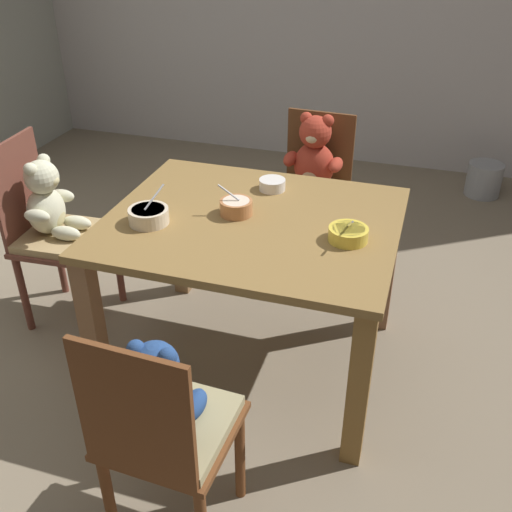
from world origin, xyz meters
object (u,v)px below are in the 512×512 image
Objects in this scene: dining_table at (252,245)px; porridge_bowl_terracotta_center at (236,207)px; teddy_chair_far_center at (313,172)px; porridge_bowl_white_far_center at (273,184)px; porridge_bowl_cream_near_left at (149,215)px; metal_pail at (484,179)px; teddy_chair_near_front at (163,416)px; teddy_chair_near_left at (52,218)px; porridge_bowl_yellow_near_right at (348,234)px.

porridge_bowl_terracotta_center reaches higher than dining_table.
porridge_bowl_terracotta_center is (-0.07, 0.02, 0.15)m from dining_table.
teddy_chair_far_center is 0.63m from porridge_bowl_white_far_center.
metal_pail is at bearing 58.70° from porridge_bowl_cream_near_left.
porridge_bowl_white_far_center is at bearing -118.74° from metal_pail.
porridge_bowl_cream_near_left is (-0.39, 0.74, 0.23)m from teddy_chair_near_front.
teddy_chair_far_center is at bearing 1.32° from teddy_chair_near_front.
teddy_chair_near_left is (-1.05, -0.83, -0.02)m from teddy_chair_far_center.
metal_pail is at bearing 145.50° from teddy_chair_far_center.
porridge_bowl_yellow_near_right is (0.47, -0.08, -0.00)m from porridge_bowl_terracotta_center.
porridge_bowl_yellow_near_right is (0.34, -0.95, 0.19)m from teddy_chair_far_center.
teddy_chair_far_center reaches higher than teddy_chair_near_front.
teddy_chair_near_front is 0.95m from porridge_bowl_terracotta_center.
dining_table is at bearing 171.49° from porridge_bowl_yellow_near_right.
metal_pail is at bearing 42.59° from teddy_chair_near_left.
teddy_chair_near_front reaches higher than porridge_bowl_cream_near_left.
dining_table is 8.16× the size of porridge_bowl_terracotta_center.
teddy_chair_near_front is at bearing -114.53° from porridge_bowl_yellow_near_right.
porridge_bowl_cream_near_left is at bearing -130.71° from porridge_bowl_white_far_center.
teddy_chair_near_front reaches higher than porridge_bowl_white_far_center.
teddy_chair_far_center is 1.79m from teddy_chair_near_front.
dining_table is at bearing -90.34° from porridge_bowl_white_far_center.
teddy_chair_near_left is 2.94m from metal_pail.
porridge_bowl_terracotta_center is 2.48m from metal_pail.
metal_pail is (1.02, 2.15, -0.48)m from dining_table.
teddy_chair_far_center reaches higher than porridge_bowl_white_far_center.
porridge_bowl_white_far_center reaches higher than dining_table.
porridge_bowl_terracotta_center is 0.35m from porridge_bowl_cream_near_left.
metal_pail is (0.97, 1.26, -0.45)m from teddy_chair_far_center.
teddy_chair_far_center is 6.21× the size of porridge_bowl_terracotta_center.
teddy_chair_far_center is 1.03m from porridge_bowl_yellow_near_right.
teddy_chair_near_front is at bearing -89.59° from porridge_bowl_white_far_center.
teddy_chair_near_front is at bearing -62.56° from porridge_bowl_cream_near_left.
porridge_bowl_cream_near_left is 1.04× the size of porridge_bowl_yellow_near_right.
porridge_bowl_terracotta_center is 1.23× the size of porridge_bowl_white_far_center.
metal_pail is (1.02, 1.86, -0.63)m from porridge_bowl_white_far_center.
teddy_chair_far_center is 3.64× the size of metal_pail.
teddy_chair_near_front is 6.20× the size of porridge_bowl_terracotta_center.
porridge_bowl_terracotta_center is at bearing -117.25° from metal_pail.
porridge_bowl_terracotta_center is at bearing 7.95° from teddy_chair_near_front.
teddy_chair_far_center reaches higher than dining_table.
teddy_chair_near_front is (1.01, -0.96, -0.02)m from teddy_chair_near_left.
dining_table is 7.09× the size of porridge_bowl_cream_near_left.
metal_pail is at bearing 61.26° from porridge_bowl_white_far_center.
teddy_chair_near_front is 5.39× the size of porridge_bowl_cream_near_left.
dining_table is 1.31× the size of teddy_chair_far_center.
porridge_bowl_cream_near_left is 1.41× the size of porridge_bowl_white_far_center.
dining_table is 0.90m from teddy_chair_near_front.
porridge_bowl_white_far_center reaches higher than metal_pail.
porridge_bowl_white_far_center is (0.00, 0.29, 0.15)m from dining_table.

